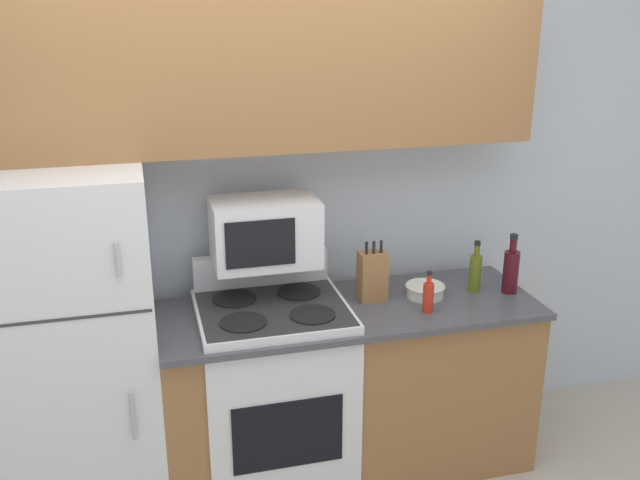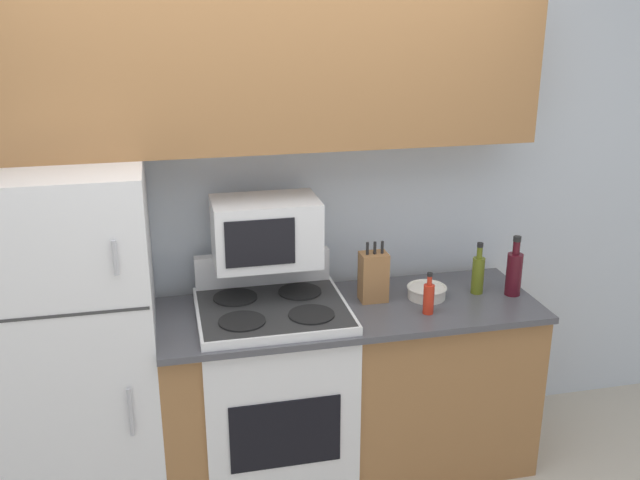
% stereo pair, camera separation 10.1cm
% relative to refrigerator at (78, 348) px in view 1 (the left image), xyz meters
% --- Properties ---
extents(wall_back, '(8.00, 0.05, 2.55)m').
position_rel_refrigerator_xyz_m(wall_back, '(0.89, 0.36, 0.47)').
color(wall_back, silver).
rests_on(wall_back, ground_plane).
extents(lower_cabinets, '(1.79, 0.64, 0.88)m').
position_rel_refrigerator_xyz_m(lower_cabinets, '(1.23, -0.03, -0.37)').
color(lower_cabinets, '#9E6B3D').
rests_on(lower_cabinets, ground_plane).
extents(refrigerator, '(0.67, 0.68, 1.62)m').
position_rel_refrigerator_xyz_m(refrigerator, '(0.00, 0.00, 0.00)').
color(refrigerator, white).
rests_on(refrigerator, ground_plane).
extents(upper_cabinets, '(2.46, 0.33, 0.72)m').
position_rel_refrigerator_xyz_m(upper_cabinets, '(0.89, 0.17, 1.17)').
color(upper_cabinets, '#9E6B3D').
rests_on(upper_cabinets, refrigerator).
extents(stove, '(0.69, 0.62, 1.09)m').
position_rel_refrigerator_xyz_m(stove, '(0.86, -0.04, -0.33)').
color(stove, white).
rests_on(stove, ground_plane).
extents(microwave, '(0.48, 0.32, 0.30)m').
position_rel_refrigerator_xyz_m(microwave, '(0.86, 0.10, 0.43)').
color(microwave, white).
rests_on(microwave, stove).
extents(knife_block, '(0.13, 0.10, 0.30)m').
position_rel_refrigerator_xyz_m(knife_block, '(1.36, 0.01, 0.20)').
color(knife_block, '#9E6B3D').
rests_on(knife_block, lower_cabinets).
extents(bowl, '(0.19, 0.19, 0.06)m').
position_rel_refrigerator_xyz_m(bowl, '(1.62, -0.02, 0.11)').
color(bowl, silver).
rests_on(bowl, lower_cabinets).
extents(bottle_olive_oil, '(0.06, 0.06, 0.26)m').
position_rel_refrigerator_xyz_m(bottle_olive_oil, '(1.88, -0.02, 0.18)').
color(bottle_olive_oil, '#5B6619').
rests_on(bottle_olive_oil, lower_cabinets).
extents(bottle_hot_sauce, '(0.05, 0.05, 0.20)m').
position_rel_refrigerator_xyz_m(bottle_hot_sauce, '(1.56, -0.19, 0.15)').
color(bottle_hot_sauce, red).
rests_on(bottle_hot_sauce, lower_cabinets).
extents(bottle_wine_red, '(0.08, 0.08, 0.30)m').
position_rel_refrigerator_xyz_m(bottle_wine_red, '(2.04, -0.08, 0.19)').
color(bottle_wine_red, '#470F19').
rests_on(bottle_wine_red, lower_cabinets).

